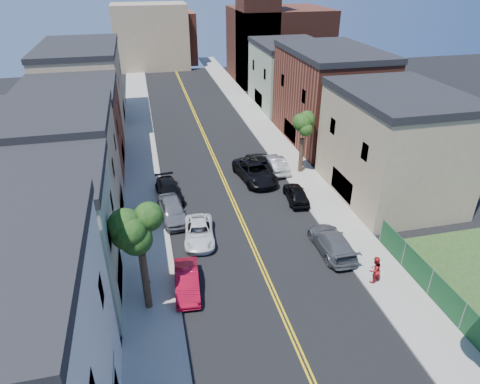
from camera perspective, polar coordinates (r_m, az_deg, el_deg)
sidewalk_left at (r=49.95m, az=-13.44°, el=5.78°), size 3.20×100.00×0.15m
sidewalk_right at (r=52.07m, az=4.26°, el=7.45°), size 3.20×100.00×0.15m
curb_left at (r=49.94m, az=-11.44°, el=6.00°), size 0.30×100.00×0.15m
curb_right at (r=51.60m, az=2.38°, el=7.31°), size 0.30×100.00×0.15m
bldg_left_palegrn at (r=27.57m, az=-26.05°, el=-6.63°), size 9.00×8.00×8.50m
bldg_left_tan_near at (r=35.14m, az=-23.63°, el=2.02°), size 9.00×10.00×9.00m
bldg_left_brick at (r=45.37m, az=-21.63°, el=7.52°), size 9.00×12.00×8.00m
bldg_left_tan_far at (r=58.45m, az=-20.31°, el=12.99°), size 9.00×16.00×9.50m
bldg_right_tan at (r=39.46m, az=19.97°, el=5.57°), size 9.00×12.00×9.00m
bldg_right_brick at (r=50.86m, az=11.87°, el=12.27°), size 9.00×14.00×10.00m
bldg_right_palegrn at (r=63.59m, az=6.58°, el=15.21°), size 9.00×12.00×8.50m
church at (r=77.79m, az=4.61°, el=20.00°), size 16.20×14.20×22.60m
backdrop_left at (r=89.25m, az=-11.91°, el=19.82°), size 14.00×8.00×12.00m
backdrop_center at (r=93.56m, az=-9.38°, el=19.80°), size 10.00×8.00×10.00m
fence_right at (r=28.83m, az=26.03°, el=-12.85°), size 0.04×15.00×1.90m
tree_left_mid at (r=23.72m, az=-13.70°, el=-3.37°), size 5.20×5.20×9.29m
tree_right_far at (r=41.30m, az=8.66°, el=9.87°), size 4.40×4.40×8.03m
red_sedan at (r=28.04m, az=-7.18°, el=-11.88°), size 1.85×4.47×1.44m
white_pickup at (r=32.54m, az=-5.54°, el=-5.44°), size 2.75×5.05×1.34m
grey_car_left at (r=35.23m, az=-9.10°, el=-2.46°), size 2.51×5.16×1.70m
black_car_left at (r=38.48m, az=-9.58°, el=0.14°), size 2.51×5.18×1.45m
grey_car_right at (r=31.86m, az=12.33°, el=-6.64°), size 2.23×5.41×1.56m
black_car_right at (r=37.86m, az=7.60°, el=-0.22°), size 2.09×4.36×1.44m
silver_car_right at (r=43.18m, az=4.74°, el=3.82°), size 1.85×4.78×1.55m
dark_car_right_far at (r=43.51m, az=2.62°, el=4.01°), size 2.76×5.31×1.43m
black_suv_lane at (r=41.17m, az=2.05°, el=2.75°), size 3.68×6.54×1.73m
pedestrian_left at (r=27.84m, az=-12.36°, el=-12.06°), size 0.41×0.62×1.67m
pedestrian_right at (r=29.44m, az=17.73°, el=-9.97°), size 1.13×1.01×1.94m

